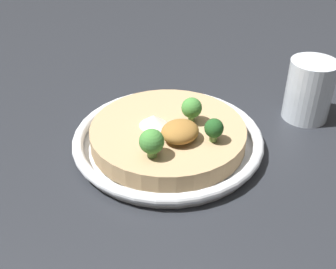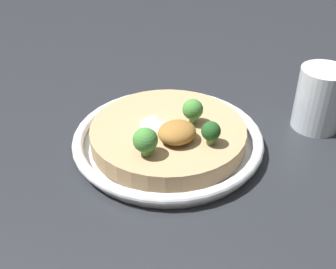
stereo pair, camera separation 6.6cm
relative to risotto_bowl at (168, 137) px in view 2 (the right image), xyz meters
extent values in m
plane|color=#23262B|center=(0.00, 0.00, -0.02)|extent=(6.00, 6.00, 0.00)
cylinder|color=silver|center=(0.00, 0.00, -0.01)|extent=(0.28, 0.28, 0.01)
torus|color=silver|center=(0.00, 0.00, 0.00)|extent=(0.30, 0.30, 0.02)
cylinder|color=tan|center=(0.00, 0.00, 0.01)|extent=(0.24, 0.24, 0.03)
cone|color=white|center=(-0.01, 0.02, 0.03)|extent=(0.04, 0.04, 0.02)
ellipsoid|color=olive|center=(-0.01, -0.04, 0.03)|extent=(0.06, 0.05, 0.03)
cylinder|color=#668E47|center=(-0.06, -0.04, 0.03)|extent=(0.02, 0.02, 0.02)
sphere|color=#428438|center=(-0.06, -0.04, 0.05)|extent=(0.04, 0.04, 0.04)
cylinder|color=#668E47|center=(0.04, -0.01, 0.03)|extent=(0.01, 0.01, 0.02)
sphere|color=#428438|center=(0.04, -0.01, 0.05)|extent=(0.03, 0.03, 0.03)
cylinder|color=#668E47|center=(0.03, -0.07, 0.03)|extent=(0.02, 0.02, 0.02)
sphere|color=#1E4C1E|center=(0.03, -0.07, 0.04)|extent=(0.03, 0.03, 0.03)
cylinder|color=silver|center=(0.24, -0.08, 0.04)|extent=(0.08, 0.08, 0.11)
camera|label=1|loc=(-0.34, -0.42, 0.38)|focal=45.00mm
camera|label=2|loc=(-0.29, -0.46, 0.38)|focal=45.00mm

